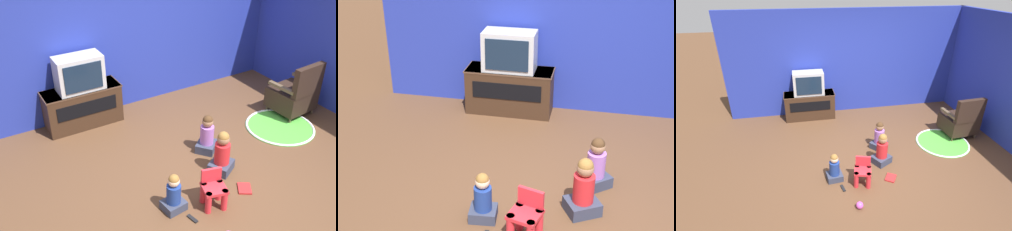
% 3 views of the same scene
% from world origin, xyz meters
% --- Properties ---
extents(ground_plane, '(30.00, 30.00, 0.00)m').
position_xyz_m(ground_plane, '(0.00, 0.00, 0.00)').
color(ground_plane, brown).
extents(wall_back, '(5.79, 0.12, 2.50)m').
position_xyz_m(wall_back, '(-0.11, 2.33, 1.25)').
color(wall_back, '#23339E').
rests_on(wall_back, ground_plane).
extents(tv_cabinet, '(1.21, 0.45, 0.64)m').
position_xyz_m(tv_cabinet, '(-1.10, 2.02, 0.33)').
color(tv_cabinet, '#382316').
rests_on(tv_cabinet, ground_plane).
extents(television, '(0.71, 0.38, 0.54)m').
position_xyz_m(television, '(-1.10, 2.00, 0.91)').
color(television, '#B7B7BC').
rests_on(television, tv_cabinet).
extents(yellow_kid_chair, '(0.34, 0.33, 0.47)m').
position_xyz_m(yellow_kid_chair, '(-0.42, -0.53, 0.21)').
color(yellow_kid_chair, red).
rests_on(yellow_kid_chair, ground_plane).
extents(child_watching_left, '(0.41, 0.39, 0.62)m').
position_xyz_m(child_watching_left, '(0.06, -0.06, 0.27)').
color(child_watching_left, '#33384C').
rests_on(child_watching_left, ground_plane).
extents(child_watching_center, '(0.28, 0.25, 0.51)m').
position_xyz_m(child_watching_center, '(-0.87, -0.35, 0.22)').
color(child_watching_center, '#33384C').
rests_on(child_watching_center, ground_plane).
extents(child_watching_right, '(0.39, 0.39, 0.58)m').
position_xyz_m(child_watching_right, '(0.16, 0.43, 0.25)').
color(child_watching_right, '#33384C').
rests_on(child_watching_right, ground_plane).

